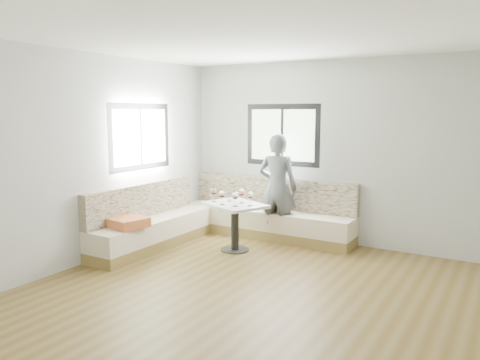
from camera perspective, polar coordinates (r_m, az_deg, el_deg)
name	(u,v)px	position (r m, az deg, el deg)	size (l,w,h in m)	color
room	(254,168)	(5.13, 1.67, 1.48)	(5.01, 5.01, 2.81)	brown
banquette	(217,220)	(7.39, -2.79, -4.92)	(2.90, 2.80, 0.95)	olive
table	(235,215)	(6.83, -0.63, -4.33)	(1.05, 0.95, 0.70)	black
person	(278,188)	(7.29, 4.60, -0.98)	(0.62, 0.41, 1.70)	#515559
olive_ramekin	(230,200)	(6.97, -1.20, -2.45)	(0.09, 0.09, 0.04)	white
wine_glass_a	(214,191)	(6.93, -3.23, -1.41)	(0.10, 0.10, 0.22)	white
wine_glass_b	(222,194)	(6.69, -2.20, -1.75)	(0.10, 0.10, 0.22)	white
wine_glass_c	(235,196)	(6.56, -0.59, -1.95)	(0.10, 0.10, 0.22)	white
wine_glass_d	(241,193)	(6.81, 0.18, -1.57)	(0.10, 0.10, 0.22)	white
wine_glass_e	(250,195)	(6.60, 1.24, -1.89)	(0.10, 0.10, 0.22)	white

